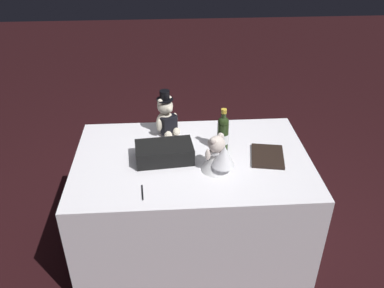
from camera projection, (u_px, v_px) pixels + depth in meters
ground_plane at (192, 242)px, 2.82m from camera, size 12.00×12.00×0.00m
reception_table at (192, 203)px, 2.63m from camera, size 1.44×0.93×0.71m
teddy_bear_groom at (166, 118)px, 2.63m from camera, size 0.16×0.16×0.31m
teddy_bear_bride at (218, 156)px, 2.29m from camera, size 0.23×0.23×0.23m
champagne_bottle at (223, 133)px, 2.46m from camera, size 0.07×0.07×0.28m
signing_pen at (142, 193)px, 2.15m from camera, size 0.02×0.13×0.01m
gift_case_black at (164, 152)px, 2.40m from camera, size 0.36×0.23×0.10m
guestbook at (267, 156)px, 2.45m from camera, size 0.23×0.28×0.02m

